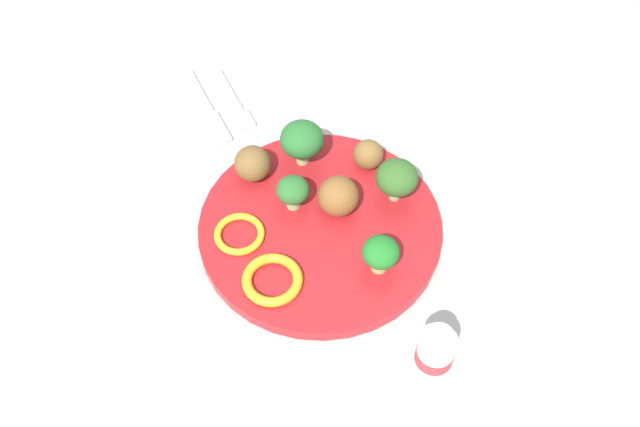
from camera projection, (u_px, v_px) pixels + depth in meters
name	position (u px, v px, depth m)	size (l,w,h in m)	color
ground_plane	(320.00, 232.00, 0.83)	(4.00, 4.00, 0.00)	#B2B2AD
plate	(320.00, 228.00, 0.83)	(0.28, 0.28, 0.02)	red
broccoli_floret_far_rim	(293.00, 191.00, 0.81)	(0.04, 0.04, 0.04)	#93CD7F
broccoli_floret_mid_right	(395.00, 176.00, 0.82)	(0.05, 0.05, 0.06)	#90C782
broccoli_floret_near_rim	(381.00, 253.00, 0.76)	(0.04, 0.04, 0.05)	#A8C070
broccoli_floret_back_right	(302.00, 140.00, 0.84)	(0.05, 0.05, 0.06)	#A2CC80
meatball_near_rim	(253.00, 164.00, 0.84)	(0.04, 0.04, 0.04)	brown
meatball_front_left	(368.00, 155.00, 0.86)	(0.04, 0.04, 0.04)	brown
meatball_mid_right	(338.00, 196.00, 0.81)	(0.05, 0.05, 0.05)	brown
pepper_ring_near_rim	(272.00, 280.00, 0.77)	(0.07, 0.07, 0.01)	yellow
pepper_ring_back_left	(239.00, 234.00, 0.81)	(0.06, 0.06, 0.01)	yellow
napkin	(219.00, 104.00, 0.95)	(0.17, 0.12, 0.01)	white
fork	(233.00, 102.00, 0.95)	(0.12, 0.02, 0.01)	silver
knife	(207.00, 109.00, 0.94)	(0.15, 0.02, 0.01)	silver
yogurt_bottle	(435.00, 352.00, 0.71)	(0.04, 0.04, 0.07)	white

